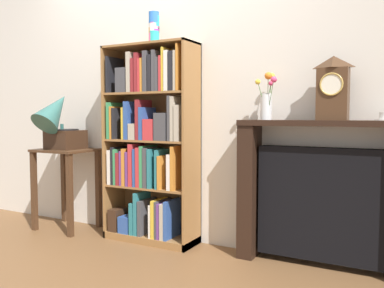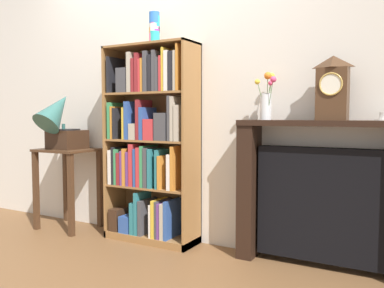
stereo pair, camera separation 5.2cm
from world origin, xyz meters
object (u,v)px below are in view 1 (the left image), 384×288
Objects in this scene: side_table_left at (66,172)px; fireplace_mantel at (324,196)px; bookshelf at (150,148)px; gramophone at (59,121)px; mantel_clock at (333,88)px; flower_vase at (267,100)px; cup_stack at (154,28)px.

side_table_left is 2.30m from fireplace_mantel.
bookshelf reaches higher than gramophone.
flower_vase is (-0.45, -0.00, -0.07)m from mantel_clock.
mantel_clock is 1.26× the size of flower_vase.
flower_vase is at bearing -179.42° from mantel_clock.
bookshelf is 2.84× the size of gramophone.
mantel_clock is at bearing 1.61° from bookshelf.
cup_stack reaches higher than flower_vase.
bookshelf is at bearing -167.51° from cup_stack.
cup_stack is 0.35× the size of side_table_left.
side_table_left is at bearing -176.96° from fireplace_mantel.
flower_vase reaches higher than side_table_left.
side_table_left is 1.75× the size of mantel_clock.
cup_stack is 0.22× the size of fireplace_mantel.
cup_stack reaches higher than gramophone.
fireplace_mantel is at bearing 4.92° from gramophone.
bookshelf is 6.34× the size of cup_stack.
gramophone is 1.90m from flower_vase.
cup_stack reaches higher than side_table_left.
mantel_clock is at bearing 1.25° from cup_stack.
flower_vase reaches higher than gramophone.
mantel_clock is (0.05, -0.02, 0.73)m from fireplace_mantel.
bookshelf is 2.19× the size of side_table_left.
flower_vase is (0.99, 0.04, 0.38)m from bookshelf.
side_table_left is at bearing -175.79° from cup_stack.
mantel_clock reaches higher than fireplace_mantel.
bookshelf is at bearing -178.39° from mantel_clock.
bookshelf is 4.83× the size of flower_vase.
bookshelf is at bearing 3.78° from side_table_left.
gramophone is 2.36m from fireplace_mantel.
cup_stack is at bearing -177.77° from fireplace_mantel.
side_table_left is at bearing 90.00° from gramophone.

